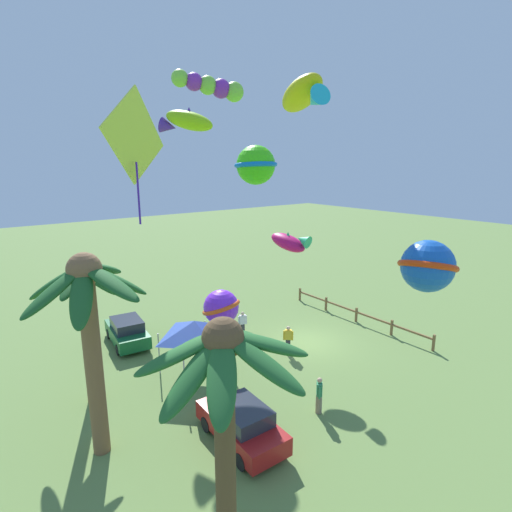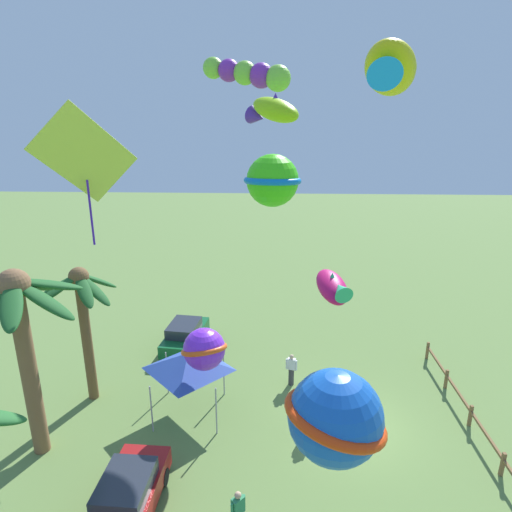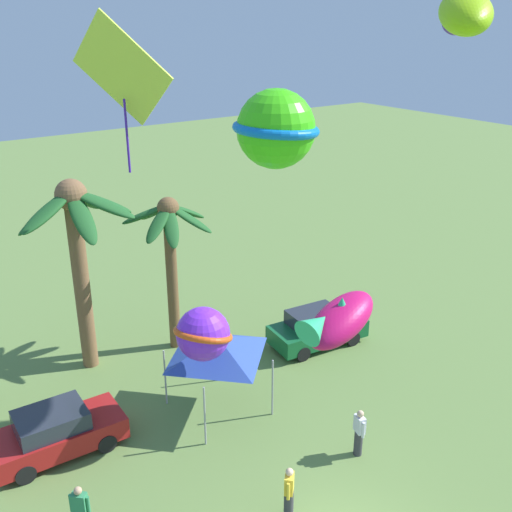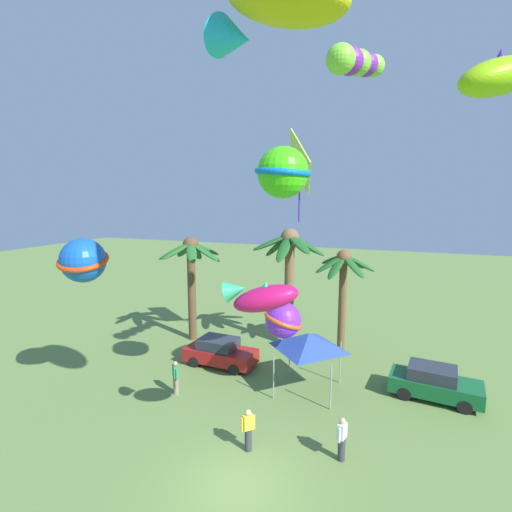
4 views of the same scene
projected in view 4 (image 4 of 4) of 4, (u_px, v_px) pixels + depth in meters
The scene contains 18 objects.
ground_plane at pixel (237, 489), 12.03m from camera, with size 120.00×120.00×0.00m, color olive.
palm_tree_0 at pixel (343, 277), 21.48m from camera, with size 3.39×3.34×6.25m.
palm_tree_1 at pixel (191, 263), 24.11m from camera, with size 4.02×4.05×6.69m.
palm_tree_2 at pixel (290, 259), 23.09m from camera, with size 4.41×4.23×7.31m.
parked_car_0 at pixel (434, 383), 17.36m from camera, with size 4.07×2.13×1.51m.
parked_car_1 at pixel (220, 352), 20.84m from camera, with size 3.96×1.85×1.51m.
spectator_0 at pixel (248, 430), 13.74m from camera, with size 0.43×0.43×1.59m.
spectator_1 at pixel (342, 439), 13.23m from camera, with size 0.32×0.53×1.59m.
spectator_2 at pixel (176, 377), 17.77m from camera, with size 0.43×0.43×1.59m.
festival_tent at pixel (309, 341), 17.83m from camera, with size 2.86×2.86×2.85m.
kite_ball_0 at pixel (283, 172), 13.65m from camera, with size 2.33×2.32×1.86m.
kite_fish_1 at pixel (261, 297), 12.07m from camera, with size 2.64×1.53×1.30m.
kite_fish_2 at pixel (503, 79), 10.99m from camera, with size 3.24×3.17×1.71m.
kite_ball_3 at pixel (283, 320), 17.21m from camera, with size 2.39×2.40×1.64m.
kite_tube_4 at pixel (356, 62), 13.14m from camera, with size 1.71×3.42×1.34m.
kite_diamond_5 at pixel (300, 163), 19.63m from camera, with size 1.88×3.01×4.81m.
kite_ball_6 at pixel (83, 260), 15.90m from camera, with size 2.71×2.70×1.87m.
kite_fish_7 at pixel (276, 2), 9.02m from camera, with size 4.39×2.80×2.42m.
Camera 4 is at (4.45, -9.84, 9.10)m, focal length 26.71 mm.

